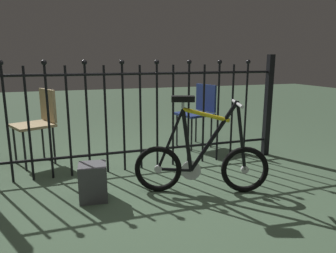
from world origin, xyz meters
name	(u,v)px	position (x,y,z in m)	size (l,w,h in m)	color
ground_plane	(154,190)	(0.00, 0.00, 0.00)	(20.00, 20.00, 0.00)	#435A42
iron_fence	(132,113)	(-0.06, 0.61, 0.62)	(3.35, 0.07, 1.24)	black
bicycle	(201,161)	(0.39, -0.17, 0.29)	(1.16, 0.52, 0.88)	black
chair_navy	(199,109)	(1.01, 1.26, 0.52)	(0.51, 0.51, 0.85)	black
chair_tan	(39,119)	(-1.03, 1.17, 0.52)	(0.54, 0.54, 0.85)	black
display_crate	(93,182)	(-0.55, -0.03, 0.16)	(0.23, 0.23, 0.32)	#4C4C51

